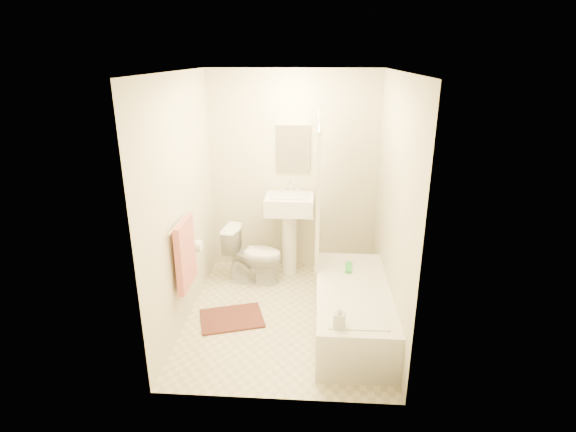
# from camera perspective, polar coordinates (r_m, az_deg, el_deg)

# --- Properties ---
(floor) EXTENTS (2.40, 2.40, 0.00)m
(floor) POSITION_cam_1_polar(r_m,az_deg,el_deg) (4.75, -0.21, -12.47)
(floor) COLOR beige
(floor) RESTS_ON ground
(ceiling) EXTENTS (2.40, 2.40, 0.00)m
(ceiling) POSITION_cam_1_polar(r_m,az_deg,el_deg) (4.02, -0.25, 17.87)
(ceiling) COLOR white
(ceiling) RESTS_ON ground
(wall_back) EXTENTS (2.00, 0.02, 2.40)m
(wall_back) POSITION_cam_1_polar(r_m,az_deg,el_deg) (5.38, 0.68, 5.44)
(wall_back) COLOR beige
(wall_back) RESTS_ON ground
(wall_left) EXTENTS (0.02, 2.40, 2.40)m
(wall_left) POSITION_cam_1_polar(r_m,az_deg,el_deg) (4.41, -13.30, 1.64)
(wall_left) COLOR beige
(wall_left) RESTS_ON ground
(wall_right) EXTENTS (0.02, 2.40, 2.40)m
(wall_right) POSITION_cam_1_polar(r_m,az_deg,el_deg) (4.28, 13.25, 1.08)
(wall_right) COLOR beige
(wall_right) RESTS_ON ground
(mirror) EXTENTS (0.40, 0.03, 0.55)m
(mirror) POSITION_cam_1_polar(r_m,az_deg,el_deg) (5.29, 0.68, 8.53)
(mirror) COLOR white
(mirror) RESTS_ON wall_back
(curtain_rod) EXTENTS (0.03, 1.70, 0.03)m
(curtain_rod) POSITION_cam_1_polar(r_m,az_deg,el_deg) (4.14, 4.10, 12.32)
(curtain_rod) COLOR silver
(curtain_rod) RESTS_ON wall_back
(shower_curtain) EXTENTS (0.04, 0.80, 1.55)m
(shower_curtain) POSITION_cam_1_polar(r_m,az_deg,el_deg) (4.69, 3.87, 3.48)
(shower_curtain) COLOR silver
(shower_curtain) RESTS_ON curtain_rod
(towel_bar) EXTENTS (0.02, 0.60, 0.02)m
(towel_bar) POSITION_cam_1_polar(r_m,az_deg,el_deg) (4.21, -13.62, -0.73)
(towel_bar) COLOR silver
(towel_bar) RESTS_ON wall_left
(towel) EXTENTS (0.06, 0.45, 0.66)m
(towel) POSITION_cam_1_polar(r_m,az_deg,el_deg) (4.32, -12.90, -4.72)
(towel) COLOR #CC7266
(towel) RESTS_ON towel_bar
(toilet_paper) EXTENTS (0.11, 0.12, 0.12)m
(toilet_paper) POSITION_cam_1_polar(r_m,az_deg,el_deg) (4.68, -11.58, -3.74)
(toilet_paper) COLOR white
(toilet_paper) RESTS_ON wall_left
(toilet) EXTENTS (0.72, 0.46, 0.66)m
(toilet) POSITION_cam_1_polar(r_m,az_deg,el_deg) (5.27, -4.40, -4.99)
(toilet) COLOR white
(toilet) RESTS_ON floor
(sink) EXTENTS (0.56, 0.44, 1.09)m
(sink) POSITION_cam_1_polar(r_m,az_deg,el_deg) (5.35, 0.19, -2.04)
(sink) COLOR white
(sink) RESTS_ON floor
(bathtub) EXTENTS (0.69, 1.59, 0.45)m
(bathtub) POSITION_cam_1_polar(r_m,az_deg,el_deg) (4.47, 8.16, -11.59)
(bathtub) COLOR silver
(bathtub) RESTS_ON floor
(bath_mat) EXTENTS (0.73, 0.63, 0.02)m
(bath_mat) POSITION_cam_1_polar(r_m,az_deg,el_deg) (4.71, -7.16, -12.76)
(bath_mat) COLOR #4F291B
(bath_mat) RESTS_ON floor
(soap_bottle) EXTENTS (0.10, 0.11, 0.19)m
(soap_bottle) POSITION_cam_1_polar(r_m,az_deg,el_deg) (3.74, 6.56, -12.64)
(soap_bottle) COLOR white
(soap_bottle) RESTS_ON bathtub
(scrub_brush) EXTENTS (0.08, 0.22, 0.04)m
(scrub_brush) POSITION_cam_1_polar(r_m,az_deg,el_deg) (4.69, 7.72, -6.54)
(scrub_brush) COLOR green
(scrub_brush) RESTS_ON bathtub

